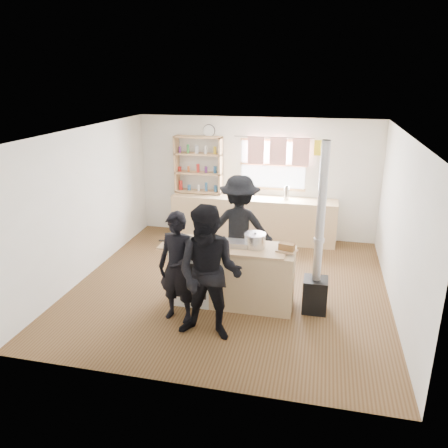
# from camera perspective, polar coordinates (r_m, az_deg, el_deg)

# --- Properties ---
(ground) EXTENTS (5.00, 5.00, 0.01)m
(ground) POSITION_cam_1_polar(r_m,az_deg,el_deg) (7.28, 0.88, -8.05)
(ground) COLOR brown
(ground) RESTS_ON ground
(back_counter) EXTENTS (3.40, 0.55, 0.90)m
(back_counter) POSITION_cam_1_polar(r_m,az_deg,el_deg) (9.13, 3.80, 0.72)
(back_counter) COLOR tan
(back_counter) RESTS_ON ground
(shelving_unit) EXTENTS (1.00, 0.28, 1.20)m
(shelving_unit) POSITION_cam_1_polar(r_m,az_deg,el_deg) (9.23, -3.37, 7.75)
(shelving_unit) COLOR tan
(shelving_unit) RESTS_ON back_counter
(thermos) EXTENTS (0.10, 0.10, 0.28)m
(thermos) POSITION_cam_1_polar(r_m,az_deg,el_deg) (8.89, 8.16, 4.01)
(thermos) COLOR silver
(thermos) RESTS_ON back_counter
(cooking_island) EXTENTS (1.97, 0.64, 0.93)m
(cooking_island) POSITION_cam_1_polar(r_m,az_deg,el_deg) (6.57, 1.13, -6.64)
(cooking_island) COLOR white
(cooking_island) RESTS_ON ground
(skillet_greens) EXTENTS (0.32, 0.32, 0.05)m
(skillet_greens) POSITION_cam_1_polar(r_m,az_deg,el_deg) (6.49, -5.71, -2.33)
(skillet_greens) COLOR black
(skillet_greens) RESTS_ON cooking_island
(roast_tray) EXTENTS (0.36, 0.25, 0.07)m
(roast_tray) POSITION_cam_1_polar(r_m,az_deg,el_deg) (6.37, 1.57, -2.52)
(roast_tray) COLOR silver
(roast_tray) RESTS_ON cooking_island
(stockpot_stove) EXTENTS (0.24, 0.24, 0.19)m
(stockpot_stove) POSITION_cam_1_polar(r_m,az_deg,el_deg) (6.62, -2.58, -1.28)
(stockpot_stove) COLOR silver
(stockpot_stove) RESTS_ON cooking_island
(stockpot_counter) EXTENTS (0.32, 0.32, 0.23)m
(stockpot_counter) POSITION_cam_1_polar(r_m,az_deg,el_deg) (6.31, 4.08, -2.16)
(stockpot_counter) COLOR silver
(stockpot_counter) RESTS_ON cooking_island
(bread_board) EXTENTS (0.32, 0.27, 0.12)m
(bread_board) POSITION_cam_1_polar(r_m,az_deg,el_deg) (6.23, 8.19, -3.12)
(bread_board) COLOR tan
(bread_board) RESTS_ON cooking_island
(flue_heater) EXTENTS (0.35, 0.35, 2.50)m
(flue_heater) POSITION_cam_1_polar(r_m,az_deg,el_deg) (6.41, 12.01, -5.94)
(flue_heater) COLOR black
(flue_heater) RESTS_ON ground
(person_near_left) EXTENTS (0.63, 0.47, 1.58)m
(person_near_left) POSITION_cam_1_polar(r_m,az_deg,el_deg) (6.05, -6.06, -5.68)
(person_near_left) COLOR black
(person_near_left) RESTS_ON ground
(person_near_right) EXTENTS (0.92, 0.73, 1.81)m
(person_near_right) POSITION_cam_1_polar(r_m,az_deg,el_deg) (5.57, -1.92, -6.58)
(person_near_right) COLOR black
(person_near_right) RESTS_ON ground
(person_far) EXTENTS (1.18, 0.72, 1.78)m
(person_far) POSITION_cam_1_polar(r_m,az_deg,el_deg) (7.23, 2.03, -0.55)
(person_far) COLOR black
(person_far) RESTS_ON ground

